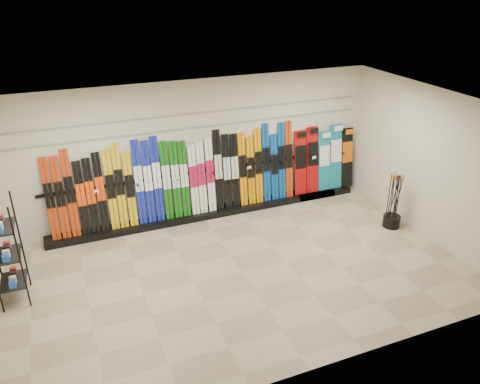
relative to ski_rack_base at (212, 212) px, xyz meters
name	(u,v)px	position (x,y,z in m)	size (l,w,h in m)	color
floor	(241,272)	(-0.22, -2.28, -0.06)	(8.00, 8.00, 0.00)	gray
back_wall	(197,150)	(-0.22, 0.22, 1.44)	(8.00, 8.00, 0.00)	beige
right_wall	(429,164)	(3.78, -2.28, 1.44)	(5.00, 5.00, 0.00)	beige
ceiling	(242,111)	(-0.22, -2.28, 2.94)	(8.00, 8.00, 0.00)	silver
ski_rack_base	(212,212)	(0.00, 0.00, 0.00)	(8.00, 0.40, 0.12)	black
skis	(180,179)	(-0.67, 0.07, 0.90)	(5.36, 0.27, 1.81)	#AD2E0B
snowboards	(324,160)	(2.87, 0.08, 0.81)	(1.59, 0.24, 1.58)	#990C0C
accessory_rack	(7,252)	(-3.97, -1.57, 0.85)	(0.40, 0.60, 1.81)	black
pole_bin	(391,221)	(3.38, -1.93, 0.07)	(0.36, 0.36, 0.25)	black
ski_poles	(393,201)	(3.34, -1.93, 0.55)	(0.23, 0.33, 1.18)	black
slatwall_rail_0	(197,128)	(-0.22, 0.20, 1.94)	(7.60, 0.02, 0.03)	gray
slatwall_rail_1	(196,114)	(-0.22, 0.20, 2.24)	(7.60, 0.02, 0.03)	gray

